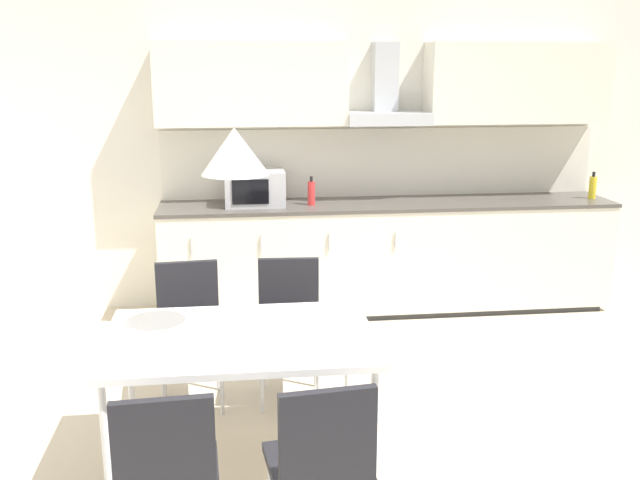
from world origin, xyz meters
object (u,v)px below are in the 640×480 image
(bottle_red, at_px, (311,193))
(chair_far_right, at_px, (289,315))
(bottle_yellow, at_px, (593,187))
(chair_near_right, at_px, (322,457))
(microwave, at_px, (255,188))
(chair_far_left, at_px, (189,319))
(chair_near_left, at_px, (167,468))
(pendant_lamp, at_px, (235,151))
(dining_table, at_px, (240,343))

(bottle_red, bearing_deg, chair_far_right, -101.48)
(bottle_yellow, xyz_separation_m, chair_far_right, (-2.71, -1.47, -0.50))
(chair_near_right, bearing_deg, microwave, 92.85)
(chair_far_right, distance_m, chair_far_left, 0.62)
(bottle_yellow, bearing_deg, chair_far_right, -151.45)
(chair_far_right, height_order, chair_far_left, same)
(bottle_yellow, xyz_separation_m, chair_near_right, (-2.70, -3.14, -0.50))
(chair_near_left, distance_m, pendant_lamp, 1.43)
(bottle_red, xyz_separation_m, bottle_yellow, (2.41, -0.00, -0.00))
(dining_table, bearing_deg, microwave, 86.30)
(chair_far_right, distance_m, chair_near_left, 1.77)
(dining_table, bearing_deg, chair_far_right, 69.77)
(bottle_red, xyz_separation_m, pendant_lamp, (-0.61, -2.31, 0.62))
(bottle_yellow, distance_m, dining_table, 3.81)
(microwave, distance_m, pendant_lamp, 2.43)
(microwave, distance_m, bottle_red, 0.46)
(chair_near_right, bearing_deg, bottle_red, 84.61)
(microwave, relative_size, dining_table, 0.36)
(chair_near_left, relative_size, pendant_lamp, 2.72)
(bottle_red, height_order, chair_near_right, bottle_red)
(chair_near_right, relative_size, chair_near_left, 1.00)
(bottle_yellow, relative_size, chair_far_right, 0.26)
(bottle_yellow, relative_size, dining_table, 0.17)
(pendant_lamp, bearing_deg, chair_near_left, -109.61)
(chair_near_right, relative_size, pendant_lamp, 2.72)
(microwave, bearing_deg, chair_near_left, -98.02)
(microwave, relative_size, chair_far_right, 0.55)
(microwave, xyz_separation_m, bottle_red, (0.46, -0.04, -0.04))
(bottle_yellow, bearing_deg, chair_near_left, -136.52)
(dining_table, bearing_deg, pendant_lamp, -135.00)
(bottle_red, distance_m, chair_near_right, 3.20)
(dining_table, distance_m, pendant_lamp, 0.96)
(microwave, bearing_deg, chair_far_left, -106.88)
(dining_table, xyz_separation_m, pendant_lamp, (-0.00, -0.00, 0.96))
(bottle_yellow, height_order, dining_table, bottle_yellow)
(chair_far_right, xyz_separation_m, chair_near_left, (-0.60, -1.67, 0.00))
(microwave, distance_m, dining_table, 2.39)
(chair_near_right, distance_m, chair_near_left, 0.61)
(bottle_red, height_order, bottle_yellow, bottle_red)
(chair_far_left, relative_size, pendant_lamp, 2.72)
(microwave, bearing_deg, bottle_yellow, -0.95)
(microwave, height_order, chair_far_left, microwave)
(bottle_yellow, bearing_deg, dining_table, -142.58)
(microwave, relative_size, bottle_red, 2.06)
(bottle_red, xyz_separation_m, chair_far_right, (-0.30, -1.48, -0.50))
(bottle_red, height_order, chair_far_right, bottle_red)
(chair_near_right, height_order, chair_near_left, same)
(dining_table, relative_size, chair_near_right, 1.54)
(bottle_yellow, height_order, chair_far_right, bottle_yellow)
(microwave, xyz_separation_m, dining_table, (-0.15, -2.35, -0.38))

